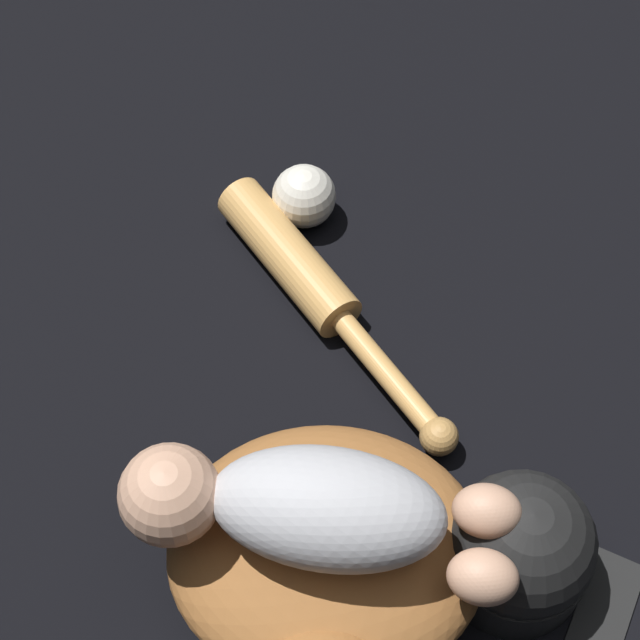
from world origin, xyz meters
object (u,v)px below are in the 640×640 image
at_px(baby_figure, 305,510).
at_px(baseball_bat, 311,283).
at_px(baseball, 304,196).
at_px(baseball_glove, 327,575).
at_px(baseball_cap, 521,550).

relative_size(baby_figure, baseball_bat, 1.06).
bearing_deg(baseball, baseball_glove, 98.65).
height_order(baby_figure, baseball, baby_figure).
relative_size(baby_figure, baseball_cap, 1.76).
relative_size(baseball_bat, baseball, 4.41).
xyz_separation_m(baby_figure, baseball, (0.05, -0.46, -0.12)).
height_order(baseball_glove, baseball_cap, baseball_cap).
bearing_deg(baseball, baby_figure, 96.36).
distance_m(baseball_bat, baseball_cap, 0.40).
height_order(baby_figure, baseball_bat, baby_figure).
bearing_deg(baseball, baseball_cap, 120.66).
bearing_deg(baby_figure, baseball, -83.64).
bearing_deg(baby_figure, baseball_bat, -84.90).
distance_m(baseball_glove, baseball_bat, 0.36).
relative_size(baseball_glove, baseball, 4.32).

